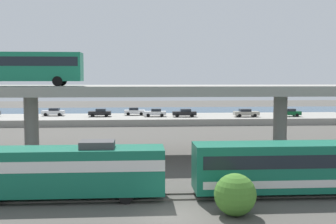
{
  "coord_description": "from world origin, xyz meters",
  "views": [
    {
      "loc": [
        -2.05,
        -25.5,
        8.63
      ],
      "look_at": [
        1.43,
        25.31,
        4.43
      ],
      "focal_mm": 44.86,
      "sensor_mm": 36.0,
      "label": 1
    }
  ],
  "objects_px": {
    "transit_bus_on_overpass": "(22,66)",
    "parked_car_6": "(155,113)",
    "parked_car_1": "(185,113)",
    "parked_car_2": "(53,112)",
    "parked_car_3": "(100,113)",
    "parked_car_5": "(288,112)",
    "train_locomotive": "(53,169)",
    "parked_car_4": "(135,111)",
    "parked_car_0": "(246,113)"
  },
  "relations": [
    {
      "from": "transit_bus_on_overpass",
      "to": "parked_car_1",
      "type": "distance_m",
      "value": 41.15
    },
    {
      "from": "transit_bus_on_overpass",
      "to": "parked_car_3",
      "type": "distance_m",
      "value": 37.55
    },
    {
      "from": "parked_car_0",
      "to": "parked_car_3",
      "type": "xyz_separation_m",
      "value": [
        -27.61,
        2.33,
        -0.0
      ]
    },
    {
      "from": "transit_bus_on_overpass",
      "to": "parked_car_0",
      "type": "height_order",
      "value": "transit_bus_on_overpass"
    },
    {
      "from": "train_locomotive",
      "to": "parked_car_1",
      "type": "distance_m",
      "value": 51.23
    },
    {
      "from": "parked_car_5",
      "to": "parked_car_6",
      "type": "xyz_separation_m",
      "value": [
        -25.39,
        1.52,
        -0.0
      ]
    },
    {
      "from": "transit_bus_on_overpass",
      "to": "parked_car_3",
      "type": "bearing_deg",
      "value": 83.2
    },
    {
      "from": "train_locomotive",
      "to": "parked_car_6",
      "type": "relative_size",
      "value": 3.66
    },
    {
      "from": "train_locomotive",
      "to": "parked_car_1",
      "type": "relative_size",
      "value": 3.41
    },
    {
      "from": "train_locomotive",
      "to": "transit_bus_on_overpass",
      "type": "height_order",
      "value": "transit_bus_on_overpass"
    },
    {
      "from": "parked_car_0",
      "to": "parked_car_5",
      "type": "relative_size",
      "value": 1.01
    },
    {
      "from": "parked_car_2",
      "to": "parked_car_5",
      "type": "bearing_deg",
      "value": 174.24
    },
    {
      "from": "parked_car_3",
      "to": "parked_car_4",
      "type": "bearing_deg",
      "value": -158.33
    },
    {
      "from": "parked_car_5",
      "to": "parked_car_6",
      "type": "relative_size",
      "value": 1.12
    },
    {
      "from": "train_locomotive",
      "to": "parked_car_0",
      "type": "height_order",
      "value": "train_locomotive"
    },
    {
      "from": "parked_car_3",
      "to": "parked_car_6",
      "type": "relative_size",
      "value": 1.01
    },
    {
      "from": "train_locomotive",
      "to": "parked_car_4",
      "type": "xyz_separation_m",
      "value": [
        5.16,
        53.26,
        -0.22
      ]
    },
    {
      "from": "parked_car_0",
      "to": "train_locomotive",
      "type": "bearing_deg",
      "value": -118.49
    },
    {
      "from": "transit_bus_on_overpass",
      "to": "parked_car_0",
      "type": "distance_m",
      "value": 47.42
    },
    {
      "from": "parked_car_1",
      "to": "parked_car_6",
      "type": "relative_size",
      "value": 1.07
    },
    {
      "from": "parked_car_2",
      "to": "parked_car_3",
      "type": "distance_m",
      "value": 9.48
    },
    {
      "from": "parked_car_4",
      "to": "parked_car_0",
      "type": "bearing_deg",
      "value": -13.15
    },
    {
      "from": "parked_car_4",
      "to": "parked_car_6",
      "type": "relative_size",
      "value": 0.98
    },
    {
      "from": "parked_car_3",
      "to": "parked_car_5",
      "type": "height_order",
      "value": "same"
    },
    {
      "from": "parked_car_2",
      "to": "parked_car_3",
      "type": "relative_size",
      "value": 1.02
    },
    {
      "from": "parked_car_1",
      "to": "parked_car_6",
      "type": "height_order",
      "value": "same"
    },
    {
      "from": "parked_car_3",
      "to": "parked_car_0",
      "type": "bearing_deg",
      "value": 175.18
    },
    {
      "from": "parked_car_3",
      "to": "parked_car_5",
      "type": "distance_m",
      "value": 35.93
    },
    {
      "from": "train_locomotive",
      "to": "parked_car_2",
      "type": "height_order",
      "value": "train_locomotive"
    },
    {
      "from": "transit_bus_on_overpass",
      "to": "parked_car_3",
      "type": "xyz_separation_m",
      "value": [
        4.35,
        36.47,
        -7.85
      ]
    },
    {
      "from": "parked_car_1",
      "to": "parked_car_2",
      "type": "bearing_deg",
      "value": -8.79
    },
    {
      "from": "parked_car_4",
      "to": "parked_car_5",
      "type": "height_order",
      "value": "same"
    },
    {
      "from": "parked_car_1",
      "to": "parked_car_3",
      "type": "xyz_separation_m",
      "value": [
        -16.02,
        1.58,
        -0.0
      ]
    },
    {
      "from": "parked_car_3",
      "to": "parked_car_4",
      "type": "height_order",
      "value": "same"
    },
    {
      "from": "parked_car_4",
      "to": "parked_car_5",
      "type": "relative_size",
      "value": 0.88
    },
    {
      "from": "train_locomotive",
      "to": "parked_car_5",
      "type": "relative_size",
      "value": 3.28
    },
    {
      "from": "parked_car_0",
      "to": "parked_car_4",
      "type": "xyz_separation_m",
      "value": [
        -21.08,
        4.92,
        -0.0
      ]
    },
    {
      "from": "train_locomotive",
      "to": "parked_car_0",
      "type": "relative_size",
      "value": 3.24
    },
    {
      "from": "train_locomotive",
      "to": "parked_car_5",
      "type": "height_order",
      "value": "train_locomotive"
    },
    {
      "from": "transit_bus_on_overpass",
      "to": "parked_car_0",
      "type": "xyz_separation_m",
      "value": [
        31.96,
        34.14,
        -7.84
      ]
    },
    {
      "from": "parked_car_1",
      "to": "parked_car_6",
      "type": "xyz_separation_m",
      "value": [
        -5.55,
        0.87,
        -0.0
      ]
    },
    {
      "from": "transit_bus_on_overpass",
      "to": "parked_car_6",
      "type": "xyz_separation_m",
      "value": [
        14.82,
        35.76,
        -7.85
      ]
    },
    {
      "from": "parked_car_0",
      "to": "parked_car_2",
      "type": "height_order",
      "value": "same"
    },
    {
      "from": "parked_car_1",
      "to": "parked_car_6",
      "type": "bearing_deg",
      "value": -8.93
    },
    {
      "from": "transit_bus_on_overpass",
      "to": "parked_car_2",
      "type": "distance_m",
      "value": 39.86
    },
    {
      "from": "train_locomotive",
      "to": "parked_car_6",
      "type": "xyz_separation_m",
      "value": [
        9.1,
        49.96,
        -0.22
      ]
    },
    {
      "from": "transit_bus_on_overpass",
      "to": "parked_car_4",
      "type": "bearing_deg",
      "value": 74.43
    },
    {
      "from": "transit_bus_on_overpass",
      "to": "parked_car_4",
      "type": "xyz_separation_m",
      "value": [
        10.88,
        39.06,
        -7.85
      ]
    },
    {
      "from": "transit_bus_on_overpass",
      "to": "parked_car_0",
      "type": "relative_size",
      "value": 2.55
    },
    {
      "from": "parked_car_2",
      "to": "parked_car_5",
      "type": "relative_size",
      "value": 0.92
    }
  ]
}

